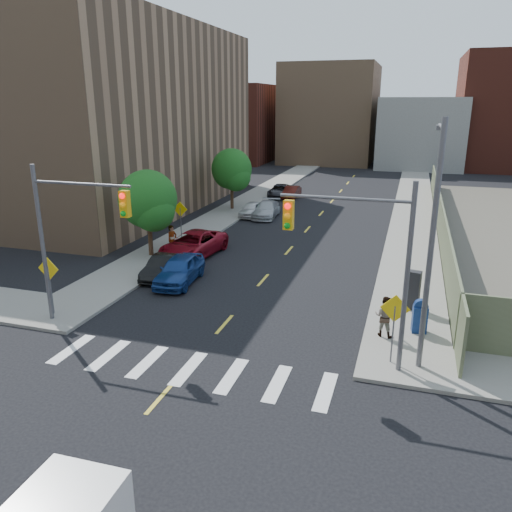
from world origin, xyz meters
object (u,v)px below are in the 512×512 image
Objects in this scene: parked_car_black at (163,267)px; parked_car_maroon at (291,192)px; parked_car_white at (252,209)px; mailbox at (420,316)px; parked_car_grey at (280,191)px; pedestrian_west at (172,240)px; parked_car_blue at (180,270)px; parked_car_silver at (266,210)px; pedestrian_east at (385,316)px; payphone at (414,290)px; parked_car_red at (193,244)px.

parked_car_maroon is at bearing 83.45° from parked_car_black.
mailbox reaches higher than parked_car_white.
mailbox is at bearing -17.24° from parked_car_black.
parked_car_black is 1.00× the size of parked_car_maroon.
pedestrian_west reaches higher than parked_car_grey.
parked_car_blue reaches higher than parked_car_silver.
pedestrian_east is at bearing -58.00° from parked_car_white.
payphone is (12.10, -17.13, 0.41)m from parked_car_silver.
parked_car_grey is at bearing 17.58° from pedestrian_west.
parked_car_red reaches higher than parked_car_black.
parked_car_silver is 23.18m from pedestrian_east.
parked_car_black is 3.69m from pedestrian_west.
parked_car_black is 1.01× the size of parked_car_white.
parked_car_red is at bearing 86.39° from parked_car_black.
mailbox is at bearing -61.89° from parked_car_silver.
payphone is (12.10, -0.33, 0.32)m from parked_car_blue.
parked_car_red reaches higher than parked_car_silver.
parked_car_black is 16.19m from parked_car_white.
pedestrian_east reaches higher than parked_car_blue.
parked_car_silver is at bearing -85.96° from parked_car_grey.
mailbox is at bearing -136.47° from pedestrian_east.
mailbox is (13.70, -29.22, 0.22)m from parked_car_grey.
mailbox is 0.79× the size of payphone.
parked_car_black is at bearing 158.81° from mailbox.
parked_car_maroon is 2.01× the size of payphone.
parked_car_red is 12.19m from parked_car_silver.
parked_car_blue is at bearing -68.83° from parked_car_red.
parked_car_blue is 1.19× the size of parked_car_maroon.
payphone is at bearing -58.96° from parked_car_silver.
pedestrian_east is at bearing -22.14° from parked_car_black.
parked_car_red is at bearing -93.65° from parked_car_grey.
mailbox is (12.40, -2.80, 0.11)m from parked_car_blue.
parked_car_maroon is at bearing -25.54° from parked_car_grey.
pedestrian_west is at bearing 147.77° from mailbox.
pedestrian_east is (11.00, -20.40, 0.35)m from parked_car_silver.
payphone reaches higher than parked_car_black.
parked_car_grey is 32.45m from pedestrian_east.
parked_car_blue is 12.71m from mailbox.
parked_car_silver is 1.25× the size of parked_car_white.
mailbox is at bearing -66.05° from parked_car_maroon.
parked_car_blue is 16.80m from parked_car_silver.
parked_car_blue is 3.02× the size of mailbox.
payphone is (-0.30, 2.47, 0.22)m from mailbox.
parked_car_maroon is 2.55× the size of mailbox.
parked_car_white is 12.77m from pedestrian_west.
pedestrian_west is (-14.81, 6.80, 0.27)m from mailbox.
parked_car_blue is 25.90m from parked_car_maroon.
parked_car_black is 4.16m from parked_car_red.
pedestrian_east reaches higher than parked_car_maroon.
parked_car_maroon is at bearing 82.93° from parked_car_white.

